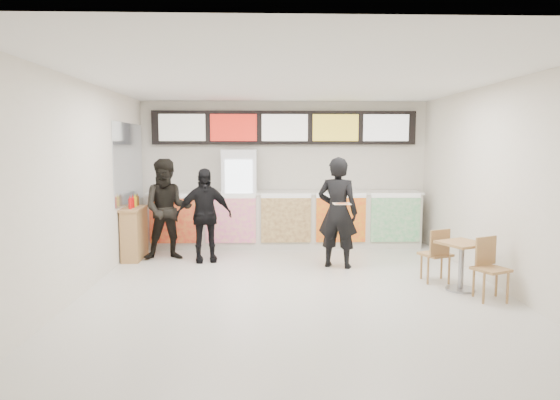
{
  "coord_description": "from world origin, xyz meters",
  "views": [
    {
      "loc": [
        -0.44,
        -7.08,
        2.09
      ],
      "look_at": [
        -0.17,
        1.2,
        1.18
      ],
      "focal_mm": 32.0,
      "sensor_mm": 36.0,
      "label": 1
    }
  ],
  "objects_px": {
    "service_counter": "(285,219)",
    "customer_mid": "(204,215)",
    "drinks_fridge": "(240,198)",
    "customer_main": "(338,213)",
    "cafe_table": "(462,257)",
    "customer_left": "(168,209)",
    "condiment_ledge": "(134,233)"
  },
  "relations": [
    {
      "from": "customer_main",
      "to": "customer_mid",
      "type": "height_order",
      "value": "customer_main"
    },
    {
      "from": "customer_mid",
      "to": "drinks_fridge",
      "type": "bearing_deg",
      "value": 53.76
    },
    {
      "from": "drinks_fridge",
      "to": "customer_left",
      "type": "distance_m",
      "value": 1.68
    },
    {
      "from": "drinks_fridge",
      "to": "condiment_ledge",
      "type": "height_order",
      "value": "drinks_fridge"
    },
    {
      "from": "customer_main",
      "to": "condiment_ledge",
      "type": "xyz_separation_m",
      "value": [
        -3.64,
        0.74,
        -0.46
      ]
    },
    {
      "from": "service_counter",
      "to": "customer_mid",
      "type": "height_order",
      "value": "customer_mid"
    },
    {
      "from": "service_counter",
      "to": "customer_mid",
      "type": "distance_m",
      "value": 2.0
    },
    {
      "from": "drinks_fridge",
      "to": "cafe_table",
      "type": "bearing_deg",
      "value": -44.19
    },
    {
      "from": "drinks_fridge",
      "to": "cafe_table",
      "type": "height_order",
      "value": "drinks_fridge"
    },
    {
      "from": "drinks_fridge",
      "to": "cafe_table",
      "type": "distance_m",
      "value": 4.68
    },
    {
      "from": "drinks_fridge",
      "to": "customer_main",
      "type": "height_order",
      "value": "drinks_fridge"
    },
    {
      "from": "customer_left",
      "to": "cafe_table",
      "type": "distance_m",
      "value": 5.09
    },
    {
      "from": "cafe_table",
      "to": "customer_left",
      "type": "bearing_deg",
      "value": 130.56
    },
    {
      "from": "drinks_fridge",
      "to": "cafe_table",
      "type": "xyz_separation_m",
      "value": [
        3.34,
        -3.24,
        -0.51
      ]
    },
    {
      "from": "drinks_fridge",
      "to": "customer_left",
      "type": "xyz_separation_m",
      "value": [
        -1.26,
        -1.11,
        -0.08
      ]
    },
    {
      "from": "drinks_fridge",
      "to": "condiment_ledge",
      "type": "relative_size",
      "value": 1.75
    },
    {
      "from": "drinks_fridge",
      "to": "customer_main",
      "type": "relative_size",
      "value": 1.06
    },
    {
      "from": "customer_main",
      "to": "customer_left",
      "type": "distance_m",
      "value": 3.09
    },
    {
      "from": "cafe_table",
      "to": "customer_mid",
      "type": "bearing_deg",
      "value": 129.08
    },
    {
      "from": "customer_main",
      "to": "drinks_fridge",
      "type": "bearing_deg",
      "value": -24.69
    },
    {
      "from": "drinks_fridge",
      "to": "customer_main",
      "type": "bearing_deg",
      "value": -45.98
    },
    {
      "from": "customer_main",
      "to": "condiment_ledge",
      "type": "bearing_deg",
      "value": 9.82
    },
    {
      "from": "customer_left",
      "to": "cafe_table",
      "type": "height_order",
      "value": "customer_left"
    },
    {
      "from": "customer_left",
      "to": "condiment_ledge",
      "type": "xyz_separation_m",
      "value": [
        -0.62,
        0.04,
        -0.43
      ]
    },
    {
      "from": "drinks_fridge",
      "to": "customer_mid",
      "type": "relative_size",
      "value": 1.19
    },
    {
      "from": "service_counter",
      "to": "condiment_ledge",
      "type": "xyz_separation_m",
      "value": [
        -2.82,
        -1.06,
        -0.08
      ]
    },
    {
      "from": "drinks_fridge",
      "to": "service_counter",
      "type": "bearing_deg",
      "value": -0.99
    },
    {
      "from": "drinks_fridge",
      "to": "customer_mid",
      "type": "distance_m",
      "value": 1.44
    },
    {
      "from": "service_counter",
      "to": "customer_left",
      "type": "xyz_separation_m",
      "value": [
        -2.2,
        -1.1,
        0.35
      ]
    },
    {
      "from": "service_counter",
      "to": "condiment_ledge",
      "type": "distance_m",
      "value": 3.01
    },
    {
      "from": "customer_mid",
      "to": "customer_main",
      "type": "bearing_deg",
      "value": -24.72
    },
    {
      "from": "customer_main",
      "to": "customer_mid",
      "type": "xyz_separation_m",
      "value": [
        -2.33,
        0.51,
        -0.11
      ]
    }
  ]
}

